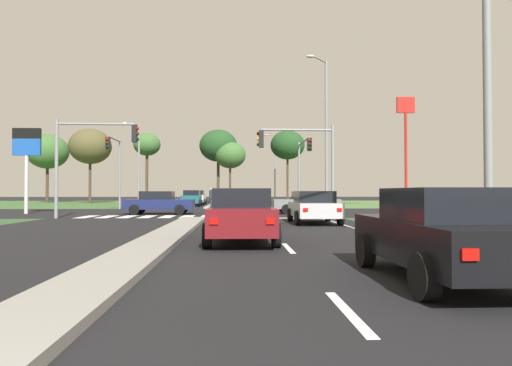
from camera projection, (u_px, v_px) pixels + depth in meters
ground_plane at (205, 212)px, 30.98m from camera, size 200.00×200.00×0.00m
grass_verge_far_left at (10, 204)px, 54.27m from camera, size 35.00×35.00×0.01m
grass_verge_far_right at (418, 203)px, 56.62m from camera, size 35.00×35.00×0.01m
median_island_near at (156, 242)px, 12.00m from camera, size 1.20×22.00×0.14m
median_island_far at (219, 203)px, 55.95m from camera, size 1.20×36.00×0.14m
lane_dash_near at (348, 312)px, 5.29m from camera, size 0.14×2.00×0.01m
lane_dash_second at (288, 248)px, 11.28m from camera, size 0.14×2.00×0.01m
lane_dash_third at (270, 229)px, 17.28m from camera, size 0.14×2.00×0.01m
lane_dash_fourth at (261, 219)px, 23.27m from camera, size 0.14×2.00×0.01m
edge_line_right at (391, 240)px, 13.32m from camera, size 0.14×24.00×0.01m
stop_bar_near at (266, 218)px, 24.16m from camera, size 6.40×0.50×0.01m
crosswalk_bar_near at (87, 217)px, 25.49m from camera, size 0.70×2.80×0.01m
crosswalk_bar_second at (107, 217)px, 25.54m from camera, size 0.70×2.80×0.01m
crosswalk_bar_third at (127, 217)px, 25.60m from camera, size 0.70×2.80×0.01m
crosswalk_bar_fourth at (147, 217)px, 25.65m from camera, size 0.70×2.80×0.01m
crosswalk_bar_fifth at (167, 217)px, 25.70m from camera, size 0.70×2.80×0.01m
crosswalk_bar_sixth at (187, 217)px, 25.75m from camera, size 0.70×2.80×0.01m
crosswalk_bar_seventh at (207, 216)px, 25.81m from camera, size 0.70×2.80×0.01m
crosswalk_bar_eighth at (227, 216)px, 25.86m from camera, size 0.70×2.80×0.01m
car_maroon_near at (241, 215)px, 12.74m from camera, size 1.99×4.52×1.53m
car_teal_second at (192, 198)px, 44.77m from camera, size 1.96×4.32×1.62m
car_black_third at (442, 233)px, 7.17m from camera, size 1.94×4.19×1.50m
car_navy_fourth at (159, 202)px, 28.68m from camera, size 4.46×2.10×1.48m
car_grey_fifth at (306, 202)px, 29.58m from camera, size 4.44×2.08×1.47m
car_silver_sixth at (314, 207)px, 20.30m from camera, size 2.08×4.15×1.48m
car_white_seventh at (197, 197)px, 50.44m from camera, size 1.94×4.50×1.61m
traffic_signal_near_right at (304, 154)px, 24.73m from camera, size 4.37×0.32×5.16m
traffic_signal_near_left at (88, 150)px, 24.19m from camera, size 4.55×0.32×5.42m
traffic_signal_far_right at (303, 160)px, 35.93m from camera, size 0.32×5.68×5.72m
traffic_signal_far_left at (116, 160)px, 35.97m from camera, size 0.32×3.92×5.94m
street_lamp_near at (480, 42)px, 10.76m from camera, size 2.41×0.95×9.04m
street_lamp_second at (325, 128)px, 29.87m from camera, size 1.74×1.87×10.35m
street_lamp_third at (138, 159)px, 47.77m from camera, size 1.59×1.59×8.89m
street_lamp_fourth at (274, 164)px, 69.34m from camera, size 1.77×1.10×10.46m
pedestrian_at_median at (211, 195)px, 39.64m from camera, size 0.34×0.34×1.66m
fastfood_pole_sign at (406, 126)px, 44.72m from camera, size 1.80×0.40×11.04m
fuel_price_totem at (27, 151)px, 29.14m from camera, size 1.80×0.24×5.64m
treeline_near at (48, 152)px, 59.51m from camera, size 5.49×5.49×9.23m
treeline_second at (90, 147)px, 55.74m from camera, size 5.22×5.22×9.41m
treeline_third at (147, 145)px, 56.81m from camera, size 3.41×3.41×8.99m
treeline_fourth at (218, 146)px, 59.00m from camera, size 5.02×5.02×9.74m
treeline_fifth at (230, 155)px, 58.00m from camera, size 4.09×4.09×8.01m
treeline_sixth at (287, 145)px, 62.53m from camera, size 4.83×4.83×10.13m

